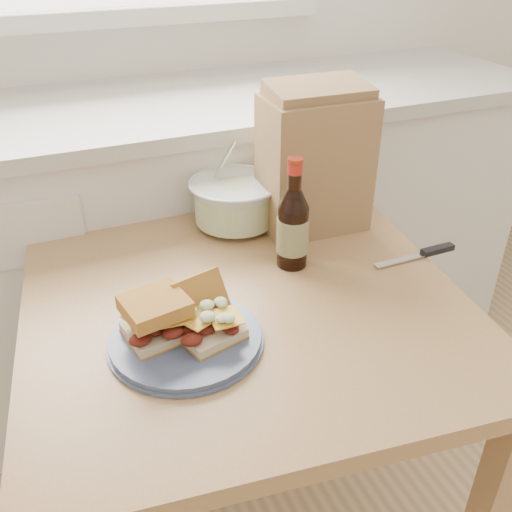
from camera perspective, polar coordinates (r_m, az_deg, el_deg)
name	(u,v)px	position (r m, az deg, el deg)	size (l,w,h in m)	color
cabinet_run	(155,247)	(1.86, -10.11, 0.92)	(2.50, 0.64, 0.94)	white
dining_table	(244,335)	(1.23, -1.21, -7.87)	(0.97, 0.97, 0.73)	#A8804F
plate	(186,339)	(1.05, -7.03, -8.20)	(0.27, 0.27, 0.02)	#424D6A
sandwich_left	(156,317)	(1.02, -9.94, -6.04)	(0.12, 0.12, 0.08)	#CBB28F
sandwich_right	(207,316)	(1.03, -4.96, -6.00)	(0.13, 0.17, 0.09)	#CBB28F
coleslaw_bowl	(235,203)	(1.40, -2.09, 5.27)	(0.22, 0.22, 0.22)	silver
beer_bottle	(293,227)	(1.22, 3.71, 2.94)	(0.07, 0.07, 0.25)	black
knife	(428,252)	(1.35, 16.83, 0.36)	(0.21, 0.02, 0.01)	silver
paper_bag	(314,164)	(1.36, 5.87, 9.11)	(0.24, 0.16, 0.32)	#977249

